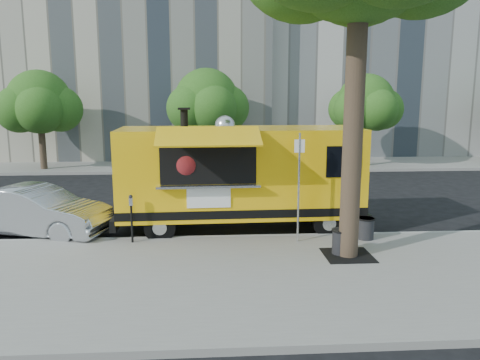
{
  "coord_description": "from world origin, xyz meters",
  "views": [
    {
      "loc": [
        -0.85,
        -13.87,
        4.12
      ],
      "look_at": [
        0.05,
        0.0,
        1.61
      ],
      "focal_mm": 35.0,
      "sensor_mm": 36.0,
      "label": 1
    }
  ],
  "objects_px": {
    "far_tree_a": "(39,102)",
    "food_truck": "(239,174)",
    "sign_post": "(299,181)",
    "trash_bin_left": "(342,241)",
    "far_tree_b": "(207,101)",
    "far_tree_c": "(366,103)",
    "trash_bin_right": "(366,228)",
    "sedan": "(36,211)",
    "parking_meter": "(131,213)"
  },
  "relations": [
    {
      "from": "far_tree_a",
      "to": "food_truck",
      "type": "xyz_separation_m",
      "value": [
        10.04,
        -12.13,
        -2.01
      ]
    },
    {
      "from": "far_tree_a",
      "to": "sign_post",
      "type": "relative_size",
      "value": 1.79
    },
    {
      "from": "food_truck",
      "to": "trash_bin_left",
      "type": "xyz_separation_m",
      "value": [
        2.44,
        -2.83,
        -1.27
      ]
    },
    {
      "from": "far_tree_b",
      "to": "far_tree_c",
      "type": "height_order",
      "value": "far_tree_b"
    },
    {
      "from": "trash_bin_left",
      "to": "trash_bin_right",
      "type": "distance_m",
      "value": 1.59
    },
    {
      "from": "food_truck",
      "to": "trash_bin_left",
      "type": "bearing_deg",
      "value": -50.84
    },
    {
      "from": "sedan",
      "to": "trash_bin_left",
      "type": "relative_size",
      "value": 7.05
    },
    {
      "from": "parking_meter",
      "to": "trash_bin_left",
      "type": "xyz_separation_m",
      "value": [
        5.48,
        -1.31,
        -0.49
      ]
    },
    {
      "from": "far_tree_c",
      "to": "trash_bin_left",
      "type": "height_order",
      "value": "far_tree_c"
    },
    {
      "from": "sign_post",
      "to": "sedan",
      "type": "xyz_separation_m",
      "value": [
        -7.59,
        1.55,
        -1.1
      ]
    },
    {
      "from": "far_tree_b",
      "to": "trash_bin_right",
      "type": "xyz_separation_m",
      "value": [
        4.5,
        -14.14,
        -3.36
      ]
    },
    {
      "from": "far_tree_a",
      "to": "trash_bin_right",
      "type": "relative_size",
      "value": 8.84
    },
    {
      "from": "far_tree_c",
      "to": "sign_post",
      "type": "height_order",
      "value": "far_tree_c"
    },
    {
      "from": "sedan",
      "to": "trash_bin_left",
      "type": "distance_m",
      "value": 8.93
    },
    {
      "from": "parking_meter",
      "to": "trash_bin_left",
      "type": "height_order",
      "value": "parking_meter"
    },
    {
      "from": "trash_bin_right",
      "to": "far_tree_a",
      "type": "bearing_deg",
      "value": 134.49
    },
    {
      "from": "far_tree_b",
      "to": "trash_bin_left",
      "type": "xyz_separation_m",
      "value": [
        3.48,
        -15.36,
        -3.34
      ]
    },
    {
      "from": "sedan",
      "to": "trash_bin_left",
      "type": "height_order",
      "value": "sedan"
    },
    {
      "from": "trash_bin_right",
      "to": "trash_bin_left",
      "type": "bearing_deg",
      "value": -130.06
    },
    {
      "from": "far_tree_a",
      "to": "trash_bin_right",
      "type": "bearing_deg",
      "value": -45.51
    },
    {
      "from": "far_tree_b",
      "to": "parking_meter",
      "type": "height_order",
      "value": "far_tree_b"
    },
    {
      "from": "far_tree_b",
      "to": "parking_meter",
      "type": "distance_m",
      "value": 14.48
    },
    {
      "from": "far_tree_a",
      "to": "far_tree_b",
      "type": "xyz_separation_m",
      "value": [
        9.0,
        0.4,
        0.06
      ]
    },
    {
      "from": "far_tree_a",
      "to": "far_tree_c",
      "type": "relative_size",
      "value": 1.03
    },
    {
      "from": "far_tree_a",
      "to": "parking_meter",
      "type": "bearing_deg",
      "value": -62.85
    },
    {
      "from": "sign_post",
      "to": "far_tree_b",
      "type": "bearing_deg",
      "value": 100.15
    },
    {
      "from": "sign_post",
      "to": "food_truck",
      "type": "distance_m",
      "value": 2.29
    },
    {
      "from": "far_tree_a",
      "to": "far_tree_b",
      "type": "distance_m",
      "value": 9.01
    },
    {
      "from": "parking_meter",
      "to": "sedan",
      "type": "relative_size",
      "value": 0.3
    },
    {
      "from": "far_tree_c",
      "to": "food_truck",
      "type": "distance_m",
      "value": 14.73
    },
    {
      "from": "sedan",
      "to": "trash_bin_right",
      "type": "bearing_deg",
      "value": -81.42
    },
    {
      "from": "far_tree_a",
      "to": "trash_bin_right",
      "type": "height_order",
      "value": "far_tree_a"
    },
    {
      "from": "food_truck",
      "to": "far_tree_a",
      "type": "bearing_deg",
      "value": 127.96
    },
    {
      "from": "far_tree_a",
      "to": "sedan",
      "type": "height_order",
      "value": "far_tree_a"
    },
    {
      "from": "far_tree_c",
      "to": "sign_post",
      "type": "xyz_separation_m",
      "value": [
        -6.45,
        -13.95,
        -1.87
      ]
    },
    {
      "from": "parking_meter",
      "to": "food_truck",
      "type": "bearing_deg",
      "value": 26.55
    },
    {
      "from": "sign_post",
      "to": "food_truck",
      "type": "xyz_separation_m",
      "value": [
        -1.51,
        1.72,
        -0.08
      ]
    },
    {
      "from": "far_tree_a",
      "to": "parking_meter",
      "type": "relative_size",
      "value": 4.01
    },
    {
      "from": "trash_bin_right",
      "to": "far_tree_c",
      "type": "bearing_deg",
      "value": 71.99
    },
    {
      "from": "far_tree_c",
      "to": "sign_post",
      "type": "bearing_deg",
      "value": -114.81
    },
    {
      "from": "far_tree_c",
      "to": "sign_post",
      "type": "relative_size",
      "value": 1.74
    },
    {
      "from": "sedan",
      "to": "trash_bin_left",
      "type": "bearing_deg",
      "value": -90.16
    },
    {
      "from": "far_tree_c",
      "to": "sedan",
      "type": "distance_m",
      "value": 18.97
    },
    {
      "from": "parking_meter",
      "to": "sedan",
      "type": "xyz_separation_m",
      "value": [
        -3.04,
        1.35,
        -0.24
      ]
    },
    {
      "from": "far_tree_c",
      "to": "food_truck",
      "type": "bearing_deg",
      "value": -123.06
    },
    {
      "from": "far_tree_a",
      "to": "trash_bin_left",
      "type": "bearing_deg",
      "value": -50.17
    },
    {
      "from": "far_tree_b",
      "to": "trash_bin_right",
      "type": "height_order",
      "value": "far_tree_b"
    },
    {
      "from": "trash_bin_left",
      "to": "trash_bin_right",
      "type": "relative_size",
      "value": 1.06
    },
    {
      "from": "far_tree_c",
      "to": "parking_meter",
      "type": "xyz_separation_m",
      "value": [
        -11.0,
        -13.75,
        -2.74
      ]
    },
    {
      "from": "sign_post",
      "to": "trash_bin_left",
      "type": "distance_m",
      "value": 1.98
    }
  ]
}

